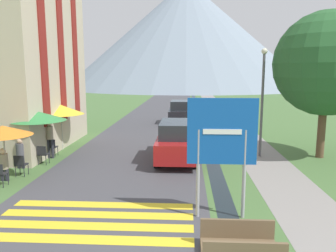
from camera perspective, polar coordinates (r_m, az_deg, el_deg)
name	(u,v)px	position (r m, az deg, el deg)	size (l,w,h in m)	color
ground_plane	(186,125)	(25.26, 3.17, 0.16)	(160.00, 160.00, 0.00)	#476B38
road	(163,110)	(35.26, -0.88, 2.77)	(6.40, 60.00, 0.01)	#424247
footpath	(220,111)	(35.36, 9.04, 2.68)	(2.20, 60.00, 0.01)	gray
drainage_channel	(197,110)	(35.19, 5.14, 2.72)	(0.60, 60.00, 0.00)	black
crosswalk_marking	(94,220)	(9.55, -12.75, -15.69)	(5.44, 2.54, 0.01)	yellow
mountain_distant	(186,35)	(90.59, 3.20, 15.54)	(64.35, 64.35, 27.79)	gray
hotel_building	(4,22)	(19.54, -26.65, 15.87)	(6.30, 8.36, 12.24)	#BCAD93
road_sign	(222,141)	(8.94, 9.37, -2.64)	(1.88, 0.11, 3.34)	#9E9EA3
footbridge	(240,248)	(7.75, 12.49, -20.06)	(1.70, 1.10, 0.65)	brown
parked_car_near	(177,141)	(15.07, 1.63, -2.55)	(1.89, 4.53, 1.82)	#A31919
parked_car_far	(181,112)	(26.00, 2.24, 2.45)	(1.93, 3.95, 1.82)	black
cafe_chair_near_left	(20,164)	(14.00, -24.31, -5.97)	(0.40, 0.40, 0.85)	#232328
cafe_chair_far_left	(52,146)	(16.71, -19.55, -3.30)	(0.40, 0.40, 0.85)	#232328
cafe_chair_far_right	(49,146)	(16.75, -20.04, -3.30)	(0.40, 0.40, 0.85)	#232328
cafe_chair_middle	(43,153)	(15.37, -21.00, -4.46)	(0.40, 0.40, 0.85)	#232328
cafe_umbrella_front_orange	(3,131)	(13.37, -26.82, -0.73)	(2.08, 2.08, 2.09)	#B7B2A8
cafe_umbrella_middle_green	(38,116)	(15.53, -21.76, 1.62)	(2.45, 2.45, 2.32)	#B7B2A8
cafe_umbrella_rear_yellow	(61,110)	(17.83, -18.17, 2.74)	(2.35, 2.35, 2.36)	#B7B2A8
person_seated_far	(4,163)	(13.66, -26.70, -5.76)	(0.32, 0.32, 1.25)	#282833
person_seated_near	(20,152)	(15.12, -24.34, -4.13)	(0.32, 0.32, 1.28)	#282833
person_standing_terrace	(50,137)	(16.32, -19.90, -1.83)	(0.32, 0.32, 1.74)	#282833
streetlamp	(263,93)	(16.09, 16.14, 5.49)	(0.28, 0.28, 5.12)	#515156
tree_by_path	(327,64)	(16.85, 25.89, 9.71)	(4.77, 4.77, 6.79)	brown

